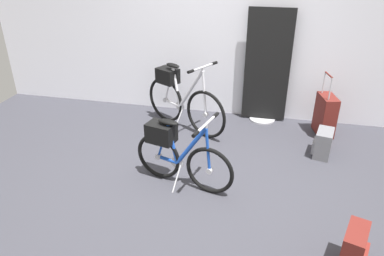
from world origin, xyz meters
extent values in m
plane|color=#38383F|center=(0.00, 0.00, 0.00)|extent=(6.80, 6.80, 0.00)
cube|color=silver|center=(0.00, 2.03, 1.47)|extent=(6.80, 0.10, 2.95)
cylinder|color=#B7B7BC|center=(0.66, 1.87, 0.01)|extent=(0.36, 0.36, 0.02)
cube|color=black|center=(0.66, 1.87, 0.78)|extent=(0.60, 0.02, 1.53)
torus|color=black|center=(0.22, 0.03, 0.26)|extent=(0.51, 0.17, 0.51)
cylinder|color=#B7B7BC|center=(0.22, 0.03, 0.26)|extent=(0.07, 0.06, 0.06)
torus|color=black|center=(-0.35, 0.17, 0.26)|extent=(0.51, 0.17, 0.51)
cylinder|color=#B7B7BC|center=(-0.35, 0.17, 0.26)|extent=(0.07, 0.06, 0.06)
cylinder|color=#1947B2|center=(-0.24, 0.14, 0.25)|extent=(0.23, 0.09, 0.05)
cylinder|color=#1947B2|center=(0.02, 0.08, 0.48)|extent=(0.35, 0.13, 0.50)
cylinder|color=#1947B2|center=(-0.18, 0.13, 0.46)|extent=(0.13, 0.07, 0.43)
cylinder|color=#1947B2|center=(-0.24, 0.14, 0.25)|extent=(0.22, 0.08, 0.04)
cylinder|color=#1947B2|center=(0.20, 0.03, 0.49)|extent=(0.08, 0.05, 0.46)
cylinder|color=#1947B2|center=(-0.29, 0.16, 0.46)|extent=(0.15, 0.06, 0.42)
ellipsoid|color=black|center=(-0.23, 0.14, 0.69)|extent=(0.24, 0.14, 0.05)
cylinder|color=#B7B7BC|center=(0.17, 0.04, 0.74)|extent=(0.03, 0.03, 0.04)
cylinder|color=#B7B7BC|center=(0.17, 0.04, 0.76)|extent=(0.14, 0.43, 0.03)
cylinder|color=black|center=(0.12, -0.18, 0.76)|extent=(0.06, 0.10, 0.04)
cylinder|color=black|center=(0.23, 0.25, 0.76)|extent=(0.06, 0.10, 0.04)
cylinder|color=#B7B7BC|center=(-0.14, 0.12, 0.24)|extent=(0.14, 0.05, 0.14)
cylinder|color=#B7B7BC|center=(-0.12, 0.02, 0.12)|extent=(0.06, 0.19, 0.24)
cube|color=black|center=(-0.31, 0.16, 0.55)|extent=(0.32, 0.26, 0.20)
torus|color=black|center=(-0.04, 1.18, 0.32)|extent=(0.57, 0.34, 0.63)
cylinder|color=#B7B7BC|center=(-0.04, 1.18, 0.32)|extent=(0.08, 0.07, 0.06)
torus|color=black|center=(-0.67, 1.54, 0.32)|extent=(0.57, 0.34, 0.63)
cylinder|color=#B7B7BC|center=(-0.67, 1.54, 0.32)|extent=(0.08, 0.07, 0.06)
cylinder|color=silver|center=(-0.55, 1.47, 0.31)|extent=(0.26, 0.17, 0.05)
cylinder|color=silver|center=(-0.26, 1.31, 0.59)|extent=(0.39, 0.25, 0.61)
cylinder|color=silver|center=(-0.48, 1.43, 0.56)|extent=(0.15, 0.11, 0.53)
cylinder|color=silver|center=(-0.55, 1.47, 0.31)|extent=(0.25, 0.16, 0.04)
cylinder|color=silver|center=(-0.06, 1.20, 0.60)|extent=(0.09, 0.07, 0.57)
cylinder|color=silver|center=(-0.60, 1.50, 0.57)|extent=(0.17, 0.11, 0.51)
ellipsoid|color=black|center=(-0.53, 1.46, 0.84)|extent=(0.24, 0.19, 0.05)
cylinder|color=#B7B7BC|center=(-0.09, 1.21, 0.91)|extent=(0.03, 0.03, 0.04)
cylinder|color=#B7B7BC|center=(-0.09, 1.21, 0.93)|extent=(0.24, 0.40, 0.03)
cylinder|color=black|center=(-0.20, 1.02, 0.93)|extent=(0.08, 0.10, 0.04)
cylinder|color=black|center=(0.02, 1.40, 0.93)|extent=(0.08, 0.10, 0.04)
cylinder|color=#B7B7BC|center=(-0.43, 1.40, 0.30)|extent=(0.13, 0.08, 0.14)
cylinder|color=#B7B7BC|center=(-0.43, 1.30, 0.14)|extent=(0.11, 0.18, 0.29)
cube|color=black|center=(-0.62, 1.51, 0.68)|extent=(0.34, 0.31, 0.20)
cube|color=maroon|center=(1.45, 1.58, 0.28)|extent=(0.26, 0.39, 0.52)
cylinder|color=#B7B7BC|center=(1.44, 1.46, 0.68)|extent=(0.02, 0.02, 0.28)
cylinder|color=#B7B7BC|center=(1.38, 1.68, 0.68)|extent=(0.02, 0.02, 0.28)
cylinder|color=maroon|center=(1.41, 1.57, 0.82)|extent=(0.07, 0.23, 0.02)
cylinder|color=black|center=(1.54, 1.47, 0.02)|extent=(0.04, 0.03, 0.04)
cylinder|color=black|center=(1.48, 1.72, 0.02)|extent=(0.04, 0.03, 0.04)
cube|color=maroon|center=(1.45, -0.70, 0.19)|extent=(0.24, 0.35, 0.38)
cube|color=slate|center=(1.40, 1.02, 0.16)|extent=(0.24, 0.34, 0.32)
cube|color=gray|center=(1.30, 1.04, 0.11)|extent=(0.07, 0.22, 0.14)
camera|label=1|loc=(0.70, -2.94, 2.26)|focal=34.10mm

